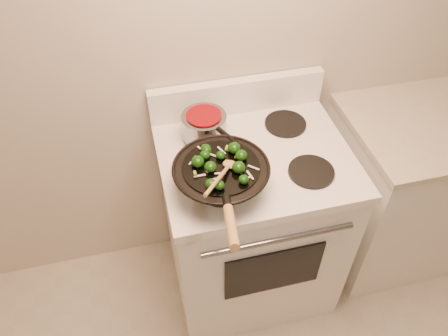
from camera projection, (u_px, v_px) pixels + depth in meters
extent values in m
plane|color=beige|center=(289.00, 23.00, 1.76)|extent=(3.50, 0.00, 3.50)
cube|color=white|center=(251.00, 226.00, 2.11)|extent=(0.76, 0.64, 0.88)
cube|color=white|center=(255.00, 158.00, 1.79)|extent=(0.78, 0.66, 0.04)
cube|color=white|center=(237.00, 96.00, 1.92)|extent=(0.78, 0.05, 0.16)
cylinder|color=gray|center=(279.00, 240.00, 1.65)|extent=(0.60, 0.02, 0.02)
cube|color=black|center=(273.00, 271.00, 1.81)|extent=(0.42, 0.01, 0.28)
cylinder|color=black|center=(221.00, 188.00, 1.63)|extent=(0.18, 0.18, 0.01)
cylinder|color=black|center=(311.00, 172.00, 1.69)|extent=(0.18, 0.18, 0.01)
cylinder|color=black|center=(205.00, 137.00, 1.84)|extent=(0.18, 0.18, 0.01)
cylinder|color=black|center=(285.00, 124.00, 1.90)|extent=(0.18, 0.18, 0.01)
cube|color=white|center=(411.00, 190.00, 2.28)|extent=(0.81, 0.60, 0.88)
cube|color=beige|center=(442.00, 122.00, 1.96)|extent=(0.83, 0.62, 0.03)
torus|color=black|center=(221.00, 168.00, 1.56)|extent=(0.36, 0.36, 0.01)
cylinder|color=black|center=(221.00, 167.00, 1.56)|extent=(0.28, 0.28, 0.01)
cylinder|color=black|center=(227.00, 202.00, 1.39)|extent=(0.04, 0.06, 0.04)
cylinder|color=#AA7E43|center=(231.00, 227.00, 1.28)|extent=(0.06, 0.19, 0.07)
ellipsoid|color=#0E3608|center=(211.00, 184.00, 1.47)|extent=(0.04, 0.04, 0.03)
cylinder|color=#50852F|center=(214.00, 185.00, 1.48)|extent=(0.02, 0.02, 0.02)
ellipsoid|color=#0E3608|center=(210.00, 167.00, 1.53)|extent=(0.04, 0.04, 0.04)
ellipsoid|color=#0E3608|center=(219.00, 185.00, 1.47)|extent=(0.04, 0.04, 0.03)
ellipsoid|color=#0E3608|center=(206.00, 149.00, 1.60)|extent=(0.04, 0.04, 0.03)
cylinder|color=#50852F|center=(209.00, 150.00, 1.61)|extent=(0.01, 0.02, 0.01)
ellipsoid|color=#0E3608|center=(239.00, 166.00, 1.53)|extent=(0.04, 0.04, 0.03)
ellipsoid|color=#0E3608|center=(207.00, 150.00, 1.59)|extent=(0.04, 0.04, 0.03)
ellipsoid|color=#0E3608|center=(221.00, 155.00, 1.57)|extent=(0.03, 0.03, 0.03)
cylinder|color=#50852F|center=(223.00, 156.00, 1.58)|extent=(0.02, 0.01, 0.01)
ellipsoid|color=#0E3608|center=(241.00, 155.00, 1.57)|extent=(0.04, 0.04, 0.04)
ellipsoid|color=#0E3608|center=(205.00, 155.00, 1.57)|extent=(0.04, 0.04, 0.03)
ellipsoid|color=#0E3608|center=(239.00, 167.00, 1.52)|extent=(0.05, 0.05, 0.04)
cylinder|color=#50852F|center=(242.00, 169.00, 1.53)|extent=(0.01, 0.02, 0.01)
ellipsoid|color=#0E3608|center=(244.00, 179.00, 1.49)|extent=(0.04, 0.04, 0.03)
ellipsoid|color=#0E3608|center=(234.00, 148.00, 1.59)|extent=(0.05, 0.05, 0.04)
ellipsoid|color=#0E3608|center=(198.00, 162.00, 1.54)|extent=(0.05, 0.05, 0.04)
cylinder|color=#50852F|center=(202.00, 163.00, 1.56)|extent=(0.02, 0.01, 0.01)
cube|color=silver|center=(200.00, 176.00, 1.52)|extent=(0.04, 0.01, 0.00)
cube|color=silver|center=(230.00, 148.00, 1.62)|extent=(0.03, 0.03, 0.00)
cube|color=silver|center=(250.00, 175.00, 1.52)|extent=(0.02, 0.05, 0.00)
cube|color=silver|center=(215.00, 179.00, 1.51)|extent=(0.05, 0.01, 0.00)
cube|color=silver|center=(228.00, 163.00, 1.56)|extent=(0.01, 0.04, 0.00)
cube|color=silver|center=(246.00, 179.00, 1.51)|extent=(0.03, 0.02, 0.00)
cube|color=silver|center=(193.00, 160.00, 1.57)|extent=(0.04, 0.04, 0.00)
cube|color=silver|center=(221.00, 150.00, 1.61)|extent=(0.02, 0.05, 0.00)
cube|color=silver|center=(239.00, 168.00, 1.54)|extent=(0.03, 0.03, 0.00)
cube|color=silver|center=(220.00, 173.00, 1.52)|extent=(0.04, 0.01, 0.00)
cube|color=silver|center=(202.00, 150.00, 1.61)|extent=(0.03, 0.05, 0.00)
cube|color=silver|center=(213.00, 155.00, 1.59)|extent=(0.03, 0.03, 0.00)
cube|color=silver|center=(254.00, 168.00, 1.54)|extent=(0.04, 0.03, 0.00)
cylinder|color=olive|center=(195.00, 173.00, 1.52)|extent=(0.02, 0.03, 0.01)
cylinder|color=olive|center=(208.00, 170.00, 1.53)|extent=(0.02, 0.02, 0.02)
cylinder|color=olive|center=(240.00, 171.00, 1.53)|extent=(0.02, 0.02, 0.01)
cylinder|color=olive|center=(227.00, 148.00, 1.61)|extent=(0.03, 0.03, 0.01)
cylinder|color=olive|center=(237.00, 155.00, 1.58)|extent=(0.02, 0.02, 0.01)
sphere|color=beige|center=(226.00, 149.00, 1.61)|extent=(0.01, 0.01, 0.01)
sphere|color=beige|center=(241.00, 161.00, 1.57)|extent=(0.01, 0.01, 0.01)
sphere|color=beige|center=(231.00, 162.00, 1.56)|extent=(0.01, 0.01, 0.01)
sphere|color=beige|center=(229.00, 163.00, 1.56)|extent=(0.01, 0.01, 0.01)
ellipsoid|color=#AA7E43|center=(230.00, 164.00, 1.55)|extent=(0.07, 0.06, 0.01)
cylinder|color=#AA7E43|center=(218.00, 179.00, 1.45)|extent=(0.14, 0.18, 0.07)
cylinder|color=gray|center=(204.00, 126.00, 1.80)|extent=(0.19, 0.19, 0.10)
cylinder|color=#71050A|center=(204.00, 116.00, 1.76)|extent=(0.14, 0.14, 0.01)
cylinder|color=black|center=(227.00, 136.00, 1.68)|extent=(0.07, 0.11, 0.02)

